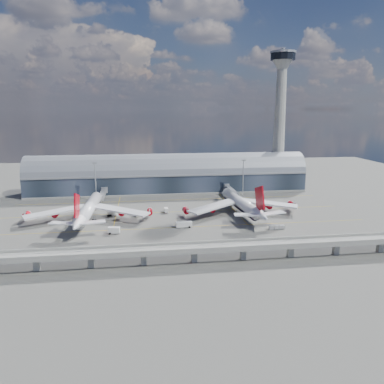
{
  "coord_description": "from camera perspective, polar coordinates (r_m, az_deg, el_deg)",
  "views": [
    {
      "loc": [
        -19.84,
        -193.12,
        59.47
      ],
      "look_at": [
        8.0,
        10.0,
        14.0
      ],
      "focal_mm": 35.0,
      "sensor_mm": 36.0,
      "label": 1
    }
  ],
  "objects": [
    {
      "name": "terminal",
      "position": [
        276.06,
        -3.57,
        2.44
      ],
      "size": [
        200.0,
        30.0,
        28.0
      ],
      "color": "#1C2530",
      "rests_on": "ground"
    },
    {
      "name": "cargo_train_2",
      "position": [
        194.89,
        12.78,
        -5.28
      ],
      "size": [
        8.55,
        2.11,
        1.9
      ],
      "rotation": [
        0.0,
        0.0,
        1.53
      ],
      "color": "gray",
      "rests_on": "ground"
    },
    {
      "name": "jet_bridge_left",
      "position": [
        253.46,
        -13.43,
        -0.21
      ],
      "size": [
        4.4,
        28.0,
        7.25
      ],
      "color": "gray",
      "rests_on": "ground"
    },
    {
      "name": "taxi_lines",
      "position": [
        224.17,
        -2.45,
        -2.89
      ],
      "size": [
        200.0,
        80.12,
        0.01
      ],
      "color": "gold",
      "rests_on": "ground"
    },
    {
      "name": "guideway",
      "position": [
        149.69,
        0.35,
        -8.71
      ],
      "size": [
        220.0,
        8.5,
        7.2
      ],
      "color": "gray",
      "rests_on": "ground"
    },
    {
      "name": "floodlight_mast_right",
      "position": [
        261.81,
        7.8,
        2.3
      ],
      "size": [
        3.0,
        0.7,
        25.7
      ],
      "color": "gray",
      "rests_on": "ground"
    },
    {
      "name": "jet_bridge_right",
      "position": [
        257.38,
        5.88,
        0.26
      ],
      "size": [
        4.4,
        32.0,
        7.25
      ],
      "color": "gray",
      "rests_on": "ground"
    },
    {
      "name": "ground",
      "position": [
        203.04,
        -1.86,
        -4.53
      ],
      "size": [
        500.0,
        500.0,
        0.0
      ],
      "primitive_type": "plane",
      "color": "#474744",
      "rests_on": "ground"
    },
    {
      "name": "airliner_right",
      "position": [
        217.89,
        7.55,
        -1.84
      ],
      "size": [
        68.57,
        71.69,
        22.73
      ],
      "rotation": [
        0.0,
        0.0,
        0.08
      ],
      "color": "white",
      "rests_on": "ground"
    },
    {
      "name": "service_truck_4",
      "position": [
        220.97,
        -3.96,
        -2.77
      ],
      "size": [
        2.45,
        4.74,
        2.71
      ],
      "rotation": [
        0.0,
        0.0,
        0.03
      ],
      "color": "silver",
      "rests_on": "ground"
    },
    {
      "name": "service_truck_5",
      "position": [
        219.03,
        -12.05,
        -3.08
      ],
      "size": [
        6.1,
        6.99,
        3.27
      ],
      "rotation": [
        0.0,
        0.0,
        0.63
      ],
      "color": "silver",
      "rests_on": "ground"
    },
    {
      "name": "service_truck_0",
      "position": [
        215.16,
        -8.36,
        -3.31
      ],
      "size": [
        3.36,
        6.57,
        2.6
      ],
      "rotation": [
        0.0,
        0.0,
        0.22
      ],
      "color": "silver",
      "rests_on": "ground"
    },
    {
      "name": "cargo_train_1",
      "position": [
        165.87,
        -1.89,
        -8.16
      ],
      "size": [
        10.93,
        5.47,
        1.84
      ],
      "rotation": [
        0.0,
        0.0,
        1.93
      ],
      "color": "gray",
      "rests_on": "ground"
    },
    {
      "name": "control_tower",
      "position": [
        295.46,
        13.22,
        10.66
      ],
      "size": [
        19.0,
        19.0,
        103.0
      ],
      "color": "gray",
      "rests_on": "ground"
    },
    {
      "name": "floodlight_mast_left",
      "position": [
        254.12,
        -14.49,
        1.71
      ],
      "size": [
        3.0,
        0.7,
        25.7
      ],
      "color": "gray",
      "rests_on": "ground"
    },
    {
      "name": "service_truck_1",
      "position": [
        187.4,
        -11.81,
        -5.74
      ],
      "size": [
        5.93,
        3.41,
        3.27
      ],
      "rotation": [
        0.0,
        0.0,
        1.44
      ],
      "color": "silver",
      "rests_on": "ground"
    },
    {
      "name": "service_truck_3",
      "position": [
        225.0,
        10.66,
        -2.65
      ],
      "size": [
        5.06,
        6.32,
        2.9
      ],
      "rotation": [
        0.0,
        0.0,
        -0.54
      ],
      "color": "silver",
      "rests_on": "ground"
    },
    {
      "name": "cargo_train_0",
      "position": [
        164.81,
        -10.59,
        -8.53
      ],
      "size": [
        8.02,
        2.54,
        1.76
      ],
      "rotation": [
        0.0,
        0.0,
        1.46
      ],
      "color": "gray",
      "rests_on": "ground"
    },
    {
      "name": "airliner_left",
      "position": [
        210.11,
        -15.56,
        -2.61
      ],
      "size": [
        69.56,
        73.06,
        22.28
      ],
      "rotation": [
        0.0,
        0.0,
        -0.04
      ],
      "color": "white",
      "rests_on": "ground"
    },
    {
      "name": "service_truck_2",
      "position": [
        192.83,
        -1.24,
        -4.97
      ],
      "size": [
        8.48,
        3.17,
        3.01
      ],
      "rotation": [
        0.0,
        0.0,
        1.67
      ],
      "color": "silver",
      "rests_on": "ground"
    }
  ]
}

